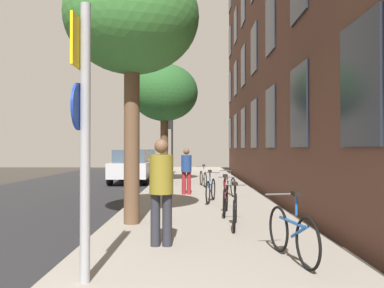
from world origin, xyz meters
The scene contains 18 objects.
ground_plane centered at (-2.40, 15.00, 0.00)m, with size 41.80×41.80×0.00m, color #332D28.
road_asphalt centered at (-4.50, 15.00, 0.01)m, with size 7.00×38.00×0.01m, color #232326.
sidewalk centered at (1.10, 15.00, 0.06)m, with size 4.20×38.00×0.12m, color gray.
building_facade centered at (3.69, 14.50, 6.77)m, with size 0.56×27.00×13.50m.
sign_post centered at (-0.46, 4.13, 2.02)m, with size 0.15×0.60×3.31m.
traffic_light centered at (-0.47, 23.98, 2.59)m, with size 0.43×0.24×3.60m.
tree_near centered at (-0.44, 7.89, 4.44)m, with size 2.84×2.84×5.57m.
tree_far centered at (-0.48, 18.63, 4.31)m, with size 3.19×3.19×5.59m.
bicycle_0 centered at (2.25, 5.06, 0.51)m, with size 0.47×1.65×0.99m.
bicycle_1 centered at (1.70, 7.51, 0.47)m, with size 0.42×1.67×0.91m.
bicycle_2 centered at (1.64, 9.13, 0.50)m, with size 0.42×1.69×0.96m.
bicycle_3 centered at (1.38, 11.33, 0.49)m, with size 0.49×1.61×0.95m.
bicycle_4 centered at (2.10, 13.08, 0.48)m, with size 0.43×1.60×0.92m.
bicycle_5 centered at (1.30, 16.30, 0.48)m, with size 0.42×1.66×0.92m.
pedestrian_0 centered at (0.34, 5.91, 1.11)m, with size 0.51×0.51×1.73m.
pedestrian_1 centered at (0.64, 13.32, 1.02)m, with size 0.43×0.43×1.58m.
car_0 centered at (-2.13, 19.36, 0.84)m, with size 1.87×4.52×1.62m.
car_1 centered at (-2.48, 27.54, 0.84)m, with size 2.00×4.10×1.62m.
Camera 1 is at (0.83, -0.71, 1.70)m, focal length 38.23 mm.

